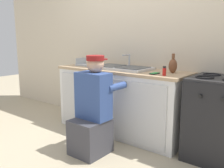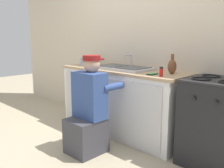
% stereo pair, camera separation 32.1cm
% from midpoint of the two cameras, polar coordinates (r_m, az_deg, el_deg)
% --- Properties ---
extents(ground_plane, '(12.00, 12.00, 0.00)m').
position_cam_midpoint_polar(ground_plane, '(3.35, -3.90, -12.23)').
color(ground_plane, tan).
extents(back_wall, '(6.00, 0.10, 2.50)m').
position_cam_midpoint_polar(back_wall, '(3.59, 2.92, 9.87)').
color(back_wall, beige).
rests_on(back_wall, ground_plane).
extents(counter_cabinet, '(1.81, 0.62, 0.85)m').
position_cam_midpoint_polar(counter_cabinet, '(3.42, -0.71, -4.19)').
color(counter_cabinet, white).
rests_on(counter_cabinet, ground_plane).
extents(countertop, '(1.85, 0.62, 0.03)m').
position_cam_midpoint_polar(countertop, '(3.34, -0.63, 3.17)').
color(countertop, tan).
rests_on(countertop, counter_cabinet).
extents(sink_double_basin, '(0.80, 0.44, 0.19)m').
position_cam_midpoint_polar(sink_double_basin, '(3.33, -0.61, 3.79)').
color(sink_double_basin, silver).
rests_on(sink_double_basin, countertop).
extents(stove_range, '(0.59, 0.62, 0.91)m').
position_cam_midpoint_polar(stove_range, '(2.83, 20.17, -7.54)').
color(stove_range, black).
rests_on(stove_range, ground_plane).
extents(plumber_person, '(0.42, 0.61, 1.10)m').
position_cam_midpoint_polar(plumber_person, '(2.83, -7.78, -6.71)').
color(plumber_person, '#3F3F47').
rests_on(plumber_person, ground_plane).
extents(cell_phone, '(0.07, 0.14, 0.01)m').
position_cam_midpoint_polar(cell_phone, '(2.90, 6.60, 2.39)').
color(cell_phone, black).
rests_on(cell_phone, countertop).
extents(water_glass, '(0.06, 0.06, 0.10)m').
position_cam_midpoint_polar(water_glass, '(3.97, -7.25, 5.28)').
color(water_glass, '#ADC6CC').
rests_on(water_glass, countertop).
extents(spice_bottle_red, '(0.04, 0.04, 0.10)m').
position_cam_midpoint_polar(spice_bottle_red, '(2.78, 8.67, 2.93)').
color(spice_bottle_red, red).
rests_on(spice_bottle_red, countertop).
extents(vase_decorative, '(0.10, 0.10, 0.23)m').
position_cam_midpoint_polar(vase_decorative, '(3.00, 10.79, 4.17)').
color(vase_decorative, brown).
rests_on(vase_decorative, countertop).
extents(dish_rack_tray, '(0.28, 0.22, 0.11)m').
position_cam_midpoint_polar(dish_rack_tray, '(3.75, -8.27, 4.54)').
color(dish_rack_tray, '#B2B7BC').
rests_on(dish_rack_tray, countertop).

